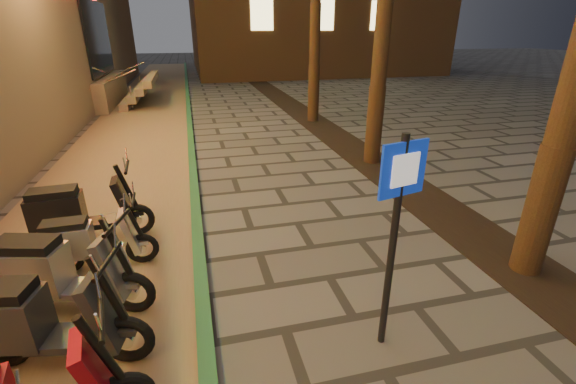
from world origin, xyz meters
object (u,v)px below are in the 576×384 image
object	(u,v)px
pedestrian_sign	(397,218)
scooter_9	(77,212)
scooter_6	(33,321)
scooter_7	(56,272)
scooter_8	(87,242)

from	to	relation	value
pedestrian_sign	scooter_9	size ratio (longest dim) A/B	1.31
scooter_6	scooter_9	distance (m)	2.57
pedestrian_sign	scooter_7	distance (m)	3.90
scooter_8	scooter_7	bearing A→B (deg)	-100.60
pedestrian_sign	scooter_9	xyz separation A→B (m)	(-3.67, 3.12, -0.97)
scooter_8	scooter_9	world-z (taller)	scooter_9
pedestrian_sign	scooter_6	distance (m)	3.66
scooter_6	scooter_7	bearing A→B (deg)	102.55
scooter_6	pedestrian_sign	bearing A→B (deg)	2.05
pedestrian_sign	scooter_7	world-z (taller)	pedestrian_sign
scooter_6	scooter_9	size ratio (longest dim) A/B	1.01
scooter_6	scooter_9	xyz separation A→B (m)	(-0.18, 2.57, -0.01)
scooter_6	scooter_8	world-z (taller)	scooter_6
scooter_7	scooter_8	size ratio (longest dim) A/B	1.21
pedestrian_sign	scooter_8	xyz separation A→B (m)	(-3.37, 2.27, -1.06)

